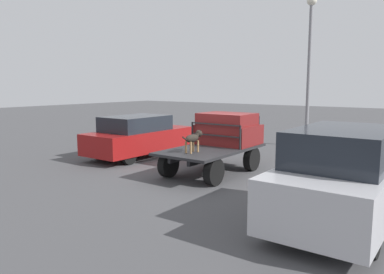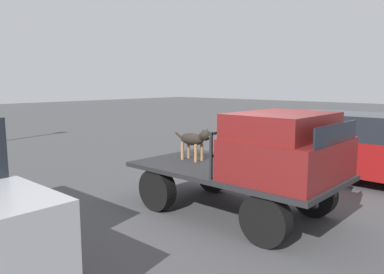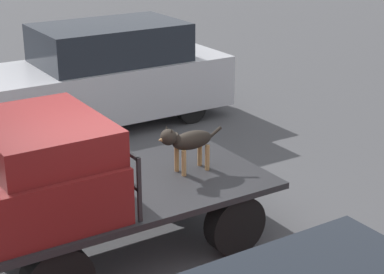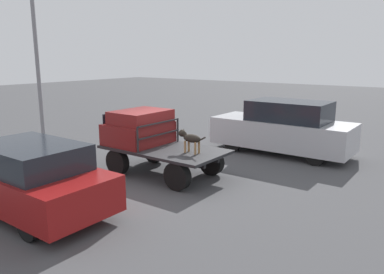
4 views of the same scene
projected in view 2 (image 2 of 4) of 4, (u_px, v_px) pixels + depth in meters
ground_plane at (234, 213)px, 6.82m from camera, size 80.00×80.00×0.00m
flatbed_truck at (234, 181)px, 6.73m from camera, size 3.71×1.97×0.83m
truck_cab at (286, 147)px, 5.97m from camera, size 1.54×1.85×1.04m
truck_headboard at (244, 142)px, 6.50m from camera, size 0.04×1.85×0.75m
dog at (195, 139)px, 7.28m from camera, size 0.95×0.24×0.67m
parked_sedan at (354, 147)px, 9.08m from camera, size 4.53×1.87×1.61m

